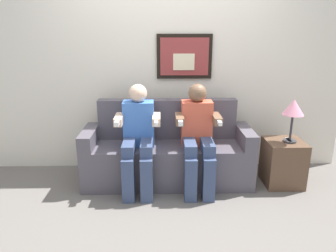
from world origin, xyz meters
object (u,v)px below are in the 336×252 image
(table_lamp, at_px, (293,109))
(side_table_right, at_px, (283,162))
(person_on_left, at_px, (138,135))
(person_on_right, at_px, (198,134))
(couch, at_px, (168,155))
(spare_remote_on_table, at_px, (288,140))

(table_lamp, bearing_deg, side_table_right, 144.00)
(person_on_left, bearing_deg, table_lamp, 1.29)
(side_table_right, distance_m, table_lamp, 0.61)
(person_on_right, relative_size, side_table_right, 2.22)
(couch, distance_m, table_lamp, 1.41)
(couch, distance_m, person_on_right, 0.46)
(side_table_right, xyz_separation_m, spare_remote_on_table, (0.03, -0.01, 0.26))
(person_on_left, relative_size, person_on_right, 1.00)
(person_on_right, height_order, side_table_right, person_on_right)
(couch, relative_size, person_on_right, 1.65)
(person_on_right, height_order, table_lamp, person_on_right)
(person_on_left, distance_m, spare_remote_on_table, 1.60)
(couch, relative_size, spare_remote_on_table, 14.06)
(couch, bearing_deg, side_table_right, -4.78)
(person_on_right, bearing_deg, couch, 151.50)
(couch, height_order, side_table_right, couch)
(person_on_right, distance_m, table_lamp, 1.02)
(person_on_left, distance_m, person_on_right, 0.62)
(person_on_right, relative_size, spare_remote_on_table, 8.54)
(side_table_right, height_order, spare_remote_on_table, spare_remote_on_table)
(person_on_right, xyz_separation_m, spare_remote_on_table, (0.98, 0.05, -0.10))
(side_table_right, bearing_deg, table_lamp, -36.00)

